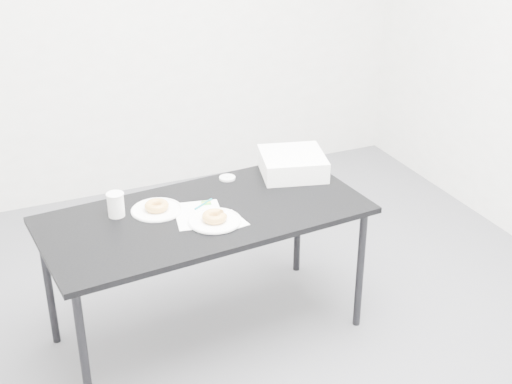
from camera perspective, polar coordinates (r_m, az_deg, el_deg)
name	(u,v)px	position (r m, az deg, el deg)	size (l,w,h in m)	color
floor	(248,345)	(3.68, -0.66, -12.14)	(4.00, 4.00, 0.00)	#4F4F54
wall_back	(127,1)	(4.88, -10.26, 14.82)	(4.00, 0.02, 2.70)	white
table	(205,222)	(3.41, -4.08, -2.43)	(1.60, 0.85, 0.70)	black
scorecard	(199,215)	(3.37, -4.59, -1.81)	(0.22, 0.28, 0.00)	white
logo_patch	(206,203)	(3.47, -4.00, -0.87)	(0.04, 0.04, 0.00)	green
pen	(203,204)	(3.45, -4.24, -0.96)	(0.01, 0.01, 0.13)	#0C7B86
napkin	(224,222)	(3.30, -2.54, -2.38)	(0.17, 0.17, 0.00)	white
plate_near	(215,221)	(3.30, -3.32, -2.32)	(0.25, 0.25, 0.01)	white
donut_near	(215,217)	(3.29, -3.33, -1.97)	(0.12, 0.12, 0.04)	gold
plate_far	(157,210)	(3.43, -7.93, -1.43)	(0.25, 0.25, 0.01)	white
donut_far	(157,206)	(3.42, -7.95, -1.10)	(0.12, 0.12, 0.04)	gold
coffee_cup	(116,205)	(3.39, -11.15, -0.99)	(0.08, 0.08, 0.12)	white
cup_lid	(227,178)	(3.72, -2.31, 1.13)	(0.08, 0.08, 0.01)	white
bakery_box	(292,164)	(3.77, 2.93, 2.28)	(0.33, 0.33, 0.11)	white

